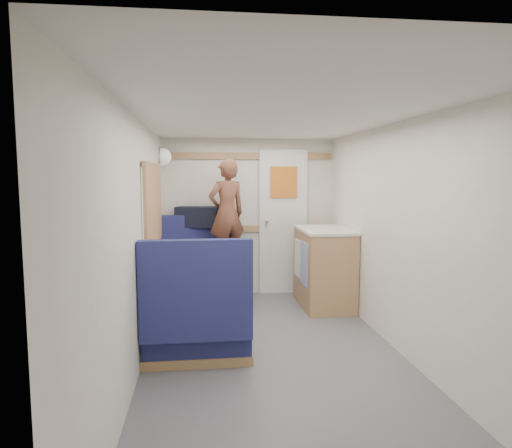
{
  "coord_description": "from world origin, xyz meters",
  "views": [
    {
      "loc": [
        -0.6,
        -3.57,
        1.55
      ],
      "look_at": [
        -0.06,
        0.9,
        1.06
      ],
      "focal_mm": 32.0,
      "sensor_mm": 36.0,
      "label": 1
    }
  ],
  "objects": [
    {
      "name": "person",
      "position": [
        -0.3,
        1.85,
        1.09
      ],
      "size": [
        0.55,
        0.47,
        1.28
      ],
      "primitive_type": "imported",
      "rotation": [
        0.0,
        0.0,
        3.57
      ],
      "color": "brown",
      "rests_on": "bench_far"
    },
    {
      "name": "duffel_bag",
      "position": [
        -0.65,
        2.12,
        1.02
      ],
      "size": [
        0.56,
        0.37,
        0.25
      ],
      "primitive_type": "cube",
      "rotation": [
        0.0,
        0.0,
        -0.24
      ],
      "color": "black",
      "rests_on": "ledge"
    },
    {
      "name": "tumbler_right",
      "position": [
        -0.54,
        1.19,
        0.78
      ],
      "size": [
        0.07,
        0.07,
        0.11
      ],
      "primitive_type": "cylinder",
      "color": "silver",
      "rests_on": "dinette_table"
    },
    {
      "name": "bench_far",
      "position": [
        -0.65,
        1.86,
        0.3
      ],
      "size": [
        0.9,
        0.59,
        1.05
      ],
      "color": "#171B4B",
      "rests_on": "floor"
    },
    {
      "name": "ledge",
      "position": [
        -0.65,
        2.12,
        0.88
      ],
      "size": [
        0.9,
        0.14,
        0.04
      ],
      "primitive_type": "cube",
      "color": "#966843",
      "rests_on": "bench_far"
    },
    {
      "name": "side_window",
      "position": [
        -1.08,
        1.0,
        1.25
      ],
      "size": [
        0.04,
        1.3,
        0.72
      ],
      "primitive_type": "cube",
      "color": "#AEB498",
      "rests_on": "wall_left"
    },
    {
      "name": "wall_back",
      "position": [
        0.0,
        2.25,
        1.0
      ],
      "size": [
        2.2,
        0.02,
        2.0
      ],
      "primitive_type": "cube",
      "color": "silver",
      "rests_on": "floor"
    },
    {
      "name": "bench_near",
      "position": [
        -0.65,
        0.14,
        0.3
      ],
      "size": [
        0.9,
        0.59,
        1.05
      ],
      "color": "#171B4B",
      "rests_on": "floor"
    },
    {
      "name": "tumbler_left",
      "position": [
        -0.88,
        0.67,
        0.78
      ],
      "size": [
        0.07,
        0.07,
        0.11
      ],
      "primitive_type": "cylinder",
      "color": "white",
      "rests_on": "dinette_table"
    },
    {
      "name": "tumbler_mid",
      "position": [
        -0.72,
        1.16,
        0.77
      ],
      "size": [
        0.06,
        0.06,
        0.1
      ],
      "primitive_type": "cylinder",
      "color": "white",
      "rests_on": "dinette_table"
    },
    {
      "name": "wall_left",
      "position": [
        -1.1,
        0.0,
        1.0
      ],
      "size": [
        0.02,
        4.5,
        2.0
      ],
      "primitive_type": "cube",
      "color": "silver",
      "rests_on": "floor"
    },
    {
      "name": "galley_counter",
      "position": [
        0.82,
        1.55,
        0.47
      ],
      "size": [
        0.57,
        0.92,
        0.92
      ],
      "color": "#966843",
      "rests_on": "floor"
    },
    {
      "name": "wall_right",
      "position": [
        1.1,
        0.0,
        1.0
      ],
      "size": [
        0.02,
        4.5,
        2.0
      ],
      "primitive_type": "cube",
      "color": "silver",
      "rests_on": "floor"
    },
    {
      "name": "wine_glass",
      "position": [
        -0.71,
        0.84,
        0.84
      ],
      "size": [
        0.08,
        0.08,
        0.17
      ],
      "color": "white",
      "rests_on": "dinette_table"
    },
    {
      "name": "oak_trim_high",
      "position": [
        0.0,
        2.23,
        1.78
      ],
      "size": [
        2.15,
        0.02,
        0.08
      ],
      "primitive_type": "cube",
      "color": "#966843",
      "rests_on": "wall_back"
    },
    {
      "name": "dinette_table",
      "position": [
        -0.65,
        1.0,
        0.57
      ],
      "size": [
        0.62,
        0.92,
        0.72
      ],
      "color": "white",
      "rests_on": "floor"
    },
    {
      "name": "tray",
      "position": [
        -0.54,
        0.71,
        0.73
      ],
      "size": [
        0.29,
        0.37,
        0.02
      ],
      "primitive_type": "cube",
      "rotation": [
        0.0,
        0.0,
        0.07
      ],
      "color": "silver",
      "rests_on": "dinette_table"
    },
    {
      "name": "oak_trim_low",
      "position": [
        0.0,
        2.23,
        0.85
      ],
      "size": [
        2.15,
        0.02,
        0.08
      ],
      "primitive_type": "cube",
      "color": "#966843",
      "rests_on": "wall_back"
    },
    {
      "name": "beer_glass",
      "position": [
        -0.44,
        1.02,
        0.77
      ],
      "size": [
        0.07,
        0.07,
        0.11
      ],
      "primitive_type": "cylinder",
      "color": "#8E4A14",
      "rests_on": "dinette_table"
    },
    {
      "name": "salt_grinder",
      "position": [
        -0.61,
        0.96,
        0.77
      ],
      "size": [
        0.04,
        0.04,
        0.1
      ],
      "primitive_type": "cylinder",
      "color": "silver",
      "rests_on": "dinette_table"
    },
    {
      "name": "pepper_grinder",
      "position": [
        -0.67,
        1.01,
        0.77
      ],
      "size": [
        0.04,
        0.04,
        0.09
      ],
      "primitive_type": "cylinder",
      "color": "black",
      "rests_on": "dinette_table"
    },
    {
      "name": "dome_light",
      "position": [
        -1.04,
        1.85,
        1.75
      ],
      "size": [
        0.2,
        0.2,
        0.2
      ],
      "primitive_type": "sphere",
      "color": "white",
      "rests_on": "wall_left"
    },
    {
      "name": "cheese_block",
      "position": [
        -0.55,
        0.77,
        0.75
      ],
      "size": [
        0.1,
        0.06,
        0.03
      ],
      "primitive_type": "cube",
      "rotation": [
        0.0,
        0.0,
        -0.08
      ],
      "color": "#E8D686",
      "rests_on": "tray"
    },
    {
      "name": "ceiling",
      "position": [
        0.0,
        0.0,
        2.0
      ],
      "size": [
        4.5,
        4.5,
        0.0
      ],
      "primitive_type": "plane",
      "rotation": [
        3.14,
        0.0,
        0.0
      ],
      "color": "silver",
      "rests_on": "wall_back"
    },
    {
      "name": "rear_door",
      "position": [
        0.45,
        2.22,
        0.97
      ],
      "size": [
        0.62,
        0.12,
        1.86
      ],
      "color": "white",
      "rests_on": "wall_back"
    },
    {
      "name": "floor",
      "position": [
        0.0,
        0.0,
        0.0
      ],
      "size": [
        4.5,
        4.5,
        0.0
      ],
      "primitive_type": "plane",
      "color": "#515156",
      "rests_on": "ground"
    },
    {
      "name": "orange_fruit",
      "position": [
        -0.47,
        0.97,
        0.78
      ],
      "size": [
        0.08,
        0.08,
        0.08
      ],
      "primitive_type": "sphere",
      "color": "#E05109",
      "rests_on": "tray"
    },
    {
      "name": "bread_loaf",
      "position": [
        -0.43,
        1.27,
        0.77
      ],
      "size": [
        0.17,
        0.26,
        0.1
      ],
      "primitive_type": "cube",
      "rotation": [
        0.0,
        0.0,
        0.13
      ],
      "color": "brown",
      "rests_on": "dinette_table"
    }
  ]
}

